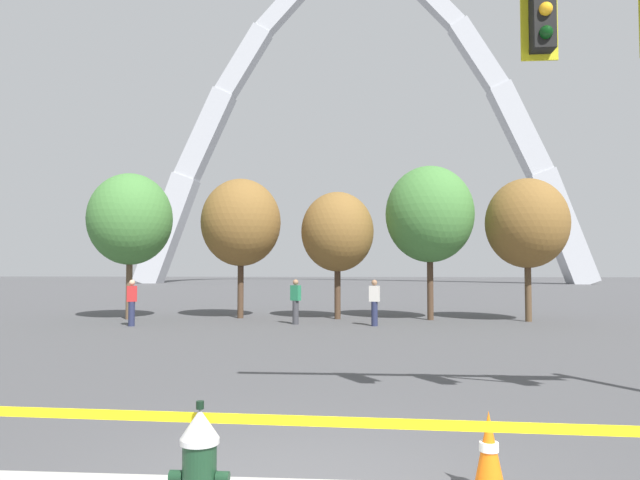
{
  "coord_description": "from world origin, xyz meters",
  "views": [
    {
      "loc": [
        0.58,
        -5.3,
        2.01
      ],
      "look_at": [
        -0.2,
        5.0,
        2.5
      ],
      "focal_mm": 32.65,
      "sensor_mm": 36.0,
      "label": 1
    }
  ],
  "objects_px": {
    "traffic_cone_by_hydrant": "(489,453)",
    "monument_arch": "(359,136)",
    "pedestrian_walking_right": "(296,301)",
    "fire_hydrant": "(200,470)",
    "pedestrian_standing_center": "(374,302)",
    "pedestrian_walking_left": "(132,302)"
  },
  "relations": [
    {
      "from": "pedestrian_standing_center",
      "to": "fire_hydrant",
      "type": "bearing_deg",
      "value": -95.8
    },
    {
      "from": "pedestrian_walking_left",
      "to": "pedestrian_walking_right",
      "type": "xyz_separation_m",
      "value": [
        5.55,
        1.06,
        0.0
      ]
    },
    {
      "from": "monument_arch",
      "to": "pedestrian_standing_center",
      "type": "distance_m",
      "value": 56.13
    },
    {
      "from": "pedestrian_walking_right",
      "to": "fire_hydrant",
      "type": "bearing_deg",
      "value": -85.83
    },
    {
      "from": "fire_hydrant",
      "to": "pedestrian_walking_left",
      "type": "bearing_deg",
      "value": 114.03
    },
    {
      "from": "pedestrian_walking_left",
      "to": "pedestrian_walking_right",
      "type": "distance_m",
      "value": 5.65
    },
    {
      "from": "traffic_cone_by_hydrant",
      "to": "monument_arch",
      "type": "relative_size",
      "value": 0.01
    },
    {
      "from": "fire_hydrant",
      "to": "monument_arch",
      "type": "bearing_deg",
      "value": 89.44
    },
    {
      "from": "fire_hydrant",
      "to": "pedestrian_walking_left",
      "type": "distance_m",
      "value": 16.52
    },
    {
      "from": "fire_hydrant",
      "to": "pedestrian_standing_center",
      "type": "relative_size",
      "value": 0.62
    },
    {
      "from": "traffic_cone_by_hydrant",
      "to": "pedestrian_walking_right",
      "type": "relative_size",
      "value": 0.46
    },
    {
      "from": "monument_arch",
      "to": "pedestrian_standing_center",
      "type": "relative_size",
      "value": 36.28
    },
    {
      "from": "monument_arch",
      "to": "pedestrian_walking_right",
      "type": "xyz_separation_m",
      "value": [
        -1.85,
        -52.79,
        -17.95
      ]
    },
    {
      "from": "pedestrian_walking_left",
      "to": "monument_arch",
      "type": "bearing_deg",
      "value": 82.18
    },
    {
      "from": "pedestrian_walking_left",
      "to": "fire_hydrant",
      "type": "bearing_deg",
      "value": -65.97
    },
    {
      "from": "monument_arch",
      "to": "pedestrian_walking_left",
      "type": "height_order",
      "value": "monument_arch"
    },
    {
      "from": "fire_hydrant",
      "to": "traffic_cone_by_hydrant",
      "type": "relative_size",
      "value": 1.36
    },
    {
      "from": "pedestrian_walking_left",
      "to": "pedestrian_walking_right",
      "type": "height_order",
      "value": "same"
    },
    {
      "from": "fire_hydrant",
      "to": "pedestrian_walking_right",
      "type": "xyz_separation_m",
      "value": [
        -1.18,
        16.14,
        0.35
      ]
    },
    {
      "from": "pedestrian_walking_left",
      "to": "traffic_cone_by_hydrant",
      "type": "bearing_deg",
      "value": -57.29
    },
    {
      "from": "monument_arch",
      "to": "pedestrian_walking_right",
      "type": "relative_size",
      "value": 36.28
    },
    {
      "from": "fire_hydrant",
      "to": "pedestrian_walking_right",
      "type": "distance_m",
      "value": 16.19
    }
  ]
}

